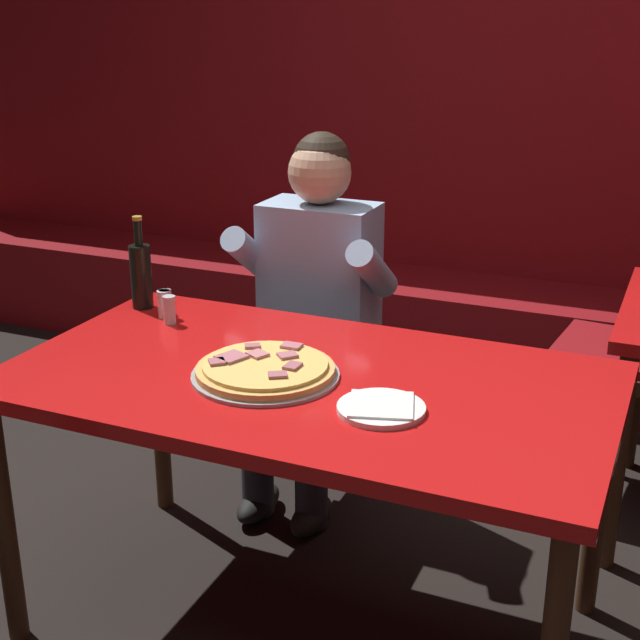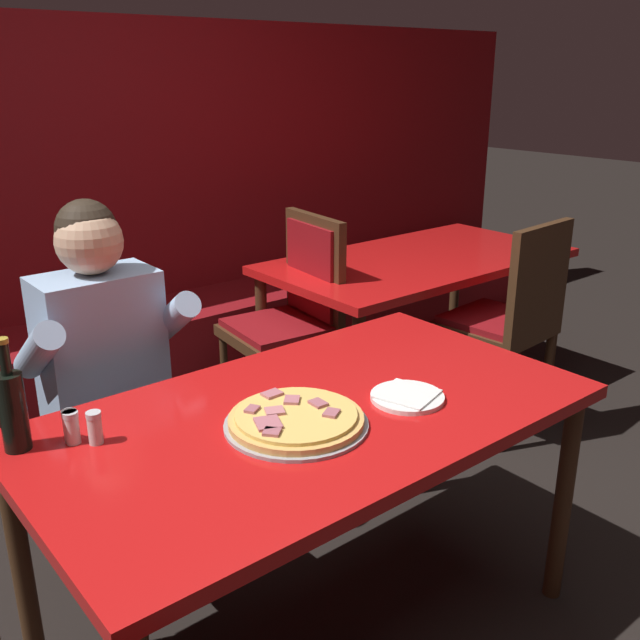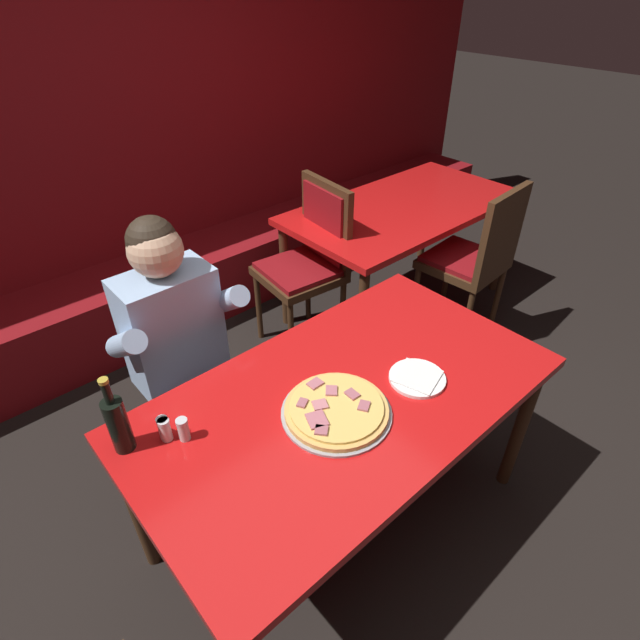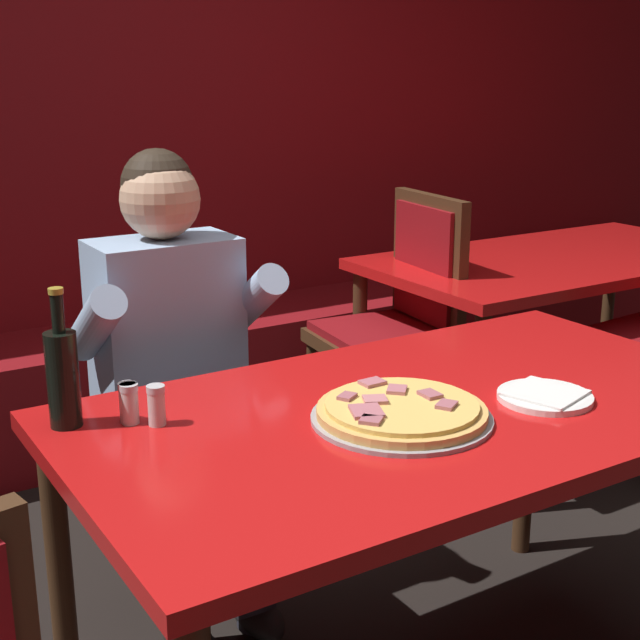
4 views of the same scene
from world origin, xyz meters
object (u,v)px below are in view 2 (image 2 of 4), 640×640
(diner_seated_blue_shirt, at_px, (114,379))
(background_dining_table, at_px, (418,272))
(shaker_parmesan, at_px, (95,429))
(plate_white_paper, at_px, (407,397))
(beer_bottle, at_px, (13,408))
(shaker_red_pepper_flakes, at_px, (72,429))
(shaker_oregano, at_px, (71,428))
(dining_chair_side_aisle, at_px, (512,312))
(dining_chair_by_booth, at_px, (293,310))
(main_dining_table, at_px, (312,433))
(pizza, at_px, (296,420))

(diner_seated_blue_shirt, xyz_separation_m, background_dining_table, (1.75, 0.31, -0.02))
(shaker_parmesan, bearing_deg, background_dining_table, 21.25)
(plate_white_paper, relative_size, shaker_parmesan, 2.44)
(beer_bottle, height_order, shaker_red_pepper_flakes, beer_bottle)
(shaker_oregano, height_order, dining_chair_side_aisle, dining_chair_side_aisle)
(dining_chair_by_booth, height_order, background_dining_table, dining_chair_by_booth)
(dining_chair_side_aisle, xyz_separation_m, background_dining_table, (-0.06, 0.53, 0.08))
(main_dining_table, xyz_separation_m, dining_chair_side_aisle, (1.52, 0.45, -0.09))
(beer_bottle, distance_m, shaker_parmesan, 0.20)
(diner_seated_blue_shirt, distance_m, background_dining_table, 1.78)
(pizza, xyz_separation_m, shaker_red_pepper_flakes, (-0.49, 0.28, 0.02))
(plate_white_paper, height_order, dining_chair_by_booth, dining_chair_by_booth)
(diner_seated_blue_shirt, height_order, background_dining_table, diner_seated_blue_shirt)
(shaker_oregano, relative_size, diner_seated_blue_shirt, 0.07)
(shaker_red_pepper_flakes, distance_m, background_dining_table, 2.18)
(plate_white_paper, bearing_deg, background_dining_table, 42.10)
(plate_white_paper, relative_size, diner_seated_blue_shirt, 0.16)
(shaker_red_pepper_flakes, bearing_deg, diner_seated_blue_shirt, 55.70)
(plate_white_paper, distance_m, diner_seated_blue_shirt, 0.95)
(main_dining_table, bearing_deg, background_dining_table, 33.69)
(main_dining_table, relative_size, plate_white_paper, 7.41)
(shaker_red_pepper_flakes, height_order, dining_chair_side_aisle, dining_chair_side_aisle)
(shaker_parmesan, bearing_deg, dining_chair_side_aisle, 6.86)
(shaker_oregano, height_order, dining_chair_by_booth, dining_chair_by_booth)
(main_dining_table, xyz_separation_m, diner_seated_blue_shirt, (-0.29, 0.66, 0.02))
(main_dining_table, height_order, dining_chair_by_booth, dining_chair_by_booth)
(pizza, bearing_deg, diner_seated_blue_shirt, 105.23)
(plate_white_paper, distance_m, dining_chair_by_booth, 1.33)
(plate_white_paper, relative_size, dining_chair_by_booth, 0.20)
(pizza, relative_size, shaker_red_pepper_flakes, 4.43)
(dining_chair_by_booth, bearing_deg, diner_seated_blue_shirt, -157.89)
(beer_bottle, relative_size, diner_seated_blue_shirt, 0.23)
(shaker_oregano, relative_size, shaker_parmesan, 1.00)
(shaker_red_pepper_flakes, bearing_deg, shaker_oregano, 89.94)
(main_dining_table, relative_size, diner_seated_blue_shirt, 1.22)
(beer_bottle, distance_m, dining_chair_side_aisle, 2.24)
(shaker_parmesan, bearing_deg, pizza, -29.08)
(pizza, xyz_separation_m, shaker_oregano, (-0.49, 0.29, 0.02))
(diner_seated_blue_shirt, relative_size, dining_chair_side_aisle, 1.25)
(dining_chair_side_aisle, bearing_deg, shaker_parmesan, -173.14)
(main_dining_table, xyz_separation_m, shaker_parmesan, (-0.54, 0.20, 0.11))
(dining_chair_side_aisle, distance_m, background_dining_table, 0.54)
(shaker_parmesan, height_order, dining_chair_by_booth, dining_chair_by_booth)
(main_dining_table, bearing_deg, diner_seated_blue_shirt, 113.51)
(main_dining_table, relative_size, shaker_parmesan, 18.09)
(shaker_parmesan, height_order, dining_chair_side_aisle, dining_chair_side_aisle)
(pizza, height_order, dining_chair_by_booth, dining_chair_by_booth)
(pizza, bearing_deg, background_dining_table, 33.32)
(dining_chair_side_aisle, bearing_deg, main_dining_table, -163.72)
(diner_seated_blue_shirt, bearing_deg, dining_chair_side_aisle, -6.83)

